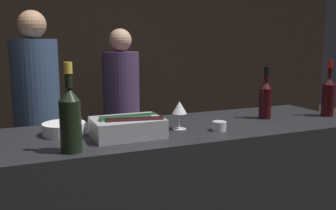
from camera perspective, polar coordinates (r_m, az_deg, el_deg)
name	(u,v)px	position (r m, az deg, el deg)	size (l,w,h in m)	color
wall_back_chalkboard	(89,53)	(4.05, -11.91, 7.81)	(6.40, 0.06, 2.80)	black
ice_bin_with_bottles	(128,126)	(1.84, -6.09, -3.18)	(0.34, 0.24, 0.11)	#9EA0A5
bowl_white	(64,128)	(1.94, -15.55, -3.45)	(0.21, 0.21, 0.06)	white
wine_glass	(179,109)	(1.97, 1.76, -0.56)	(0.08, 0.08, 0.15)	silver
candle_votive	(219,126)	(1.97, 7.83, -3.19)	(0.07, 0.07, 0.05)	silver
champagne_bottle	(70,117)	(1.61, -14.67, -1.81)	(0.09, 0.09, 0.38)	black
red_wine_bottle_tall	(328,95)	(2.51, 23.23, 1.45)	(0.07, 0.07, 0.35)	black
red_wine_bottle_black_foil	(265,97)	(2.32, 14.63, 1.13)	(0.07, 0.07, 0.31)	black
person_in_hoodie	(37,113)	(3.05, -19.30, -1.12)	(0.35, 0.35, 1.75)	black
person_blond_tee	(122,107)	(3.54, -7.08, -0.27)	(0.34, 0.34, 1.64)	black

